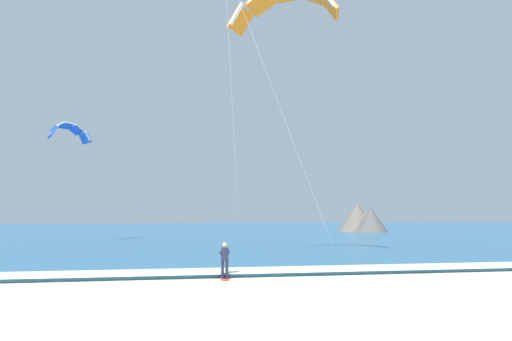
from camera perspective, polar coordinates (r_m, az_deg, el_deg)
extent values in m
plane|color=beige|center=(14.30, 18.96, -16.78)|extent=(200.00, 200.00, 0.00)
cube|color=teal|center=(84.74, -6.28, -6.68)|extent=(200.00, 120.00, 0.20)
cube|color=white|center=(26.47, 4.29, -10.84)|extent=(200.00, 2.64, 0.04)
ellipsoid|color=#E04C38|center=(24.36, -3.49, -11.84)|extent=(0.55, 1.43, 0.05)
cube|color=black|center=(24.60, -3.56, -11.67)|extent=(0.16, 0.07, 0.04)
cube|color=black|center=(24.11, -3.41, -11.81)|extent=(0.16, 0.07, 0.04)
cylinder|color=#191E38|center=(24.31, -3.72, -10.92)|extent=(0.14, 0.14, 0.84)
cylinder|color=#191E38|center=(24.32, -3.24, -10.92)|extent=(0.14, 0.14, 0.84)
cube|color=#191E38|center=(24.24, -3.47, -9.23)|extent=(0.35, 0.23, 0.60)
sphere|color=tan|center=(24.21, -3.47, -8.19)|extent=(0.22, 0.22, 0.22)
cylinder|color=#191E38|center=(24.39, -3.92, -9.08)|extent=(0.13, 0.51, 0.22)
cylinder|color=#191E38|center=(24.41, -3.07, -9.08)|extent=(0.13, 0.51, 0.22)
cylinder|color=black|center=(24.62, -3.52, -9.04)|extent=(0.55, 0.08, 0.04)
cube|color=#3F3F42|center=(24.38, -3.49, -9.72)|extent=(0.13, 0.09, 0.10)
cube|color=orange|center=(32.39, 8.16, 17.70)|extent=(1.34, 1.78, 1.68)
cube|color=orange|center=(34.64, 0.58, 18.04)|extent=(2.07, 1.82, 1.31)
cube|color=orange|center=(34.43, -1.74, 16.26)|extent=(1.85, 1.47, 1.68)
cube|color=white|center=(34.08, -2.16, 16.95)|extent=(0.93, 0.74, 1.36)
cylinder|color=#B2B2B7|center=(27.60, 2.95, 6.23)|extent=(6.82, 3.96, 14.19)
cylinder|color=#B2B2B7|center=(28.82, -2.56, 5.76)|extent=(2.00, 7.43, 14.19)
cube|color=blue|center=(55.01, -18.37, 3.41)|extent=(1.27, 0.87, 1.24)
cube|color=white|center=(54.80, -18.09, 3.67)|extent=(0.51, 0.62, 0.97)
cube|color=blue|center=(54.71, -19.29, 4.24)|extent=(1.39, 1.24, 1.01)
cube|color=white|center=(54.50, -19.02, 4.51)|extent=(0.70, 0.88, 0.64)
cube|color=blue|center=(54.03, -20.27, 4.66)|extent=(1.39, 1.44, 0.55)
cube|color=white|center=(53.81, -20.00, 4.93)|extent=(0.78, 0.97, 0.16)
cube|color=blue|center=(53.09, -21.10, 4.56)|extent=(1.24, 1.46, 1.01)
cube|color=white|center=(52.87, -20.83, 4.84)|extent=(0.72, 0.88, 0.64)
cube|color=blue|center=(52.10, -21.58, 3.95)|extent=(0.97, 1.34, 1.24)
cube|color=white|center=(51.88, -21.31, 4.23)|extent=(0.52, 0.65, 0.97)
cone|color=#665B51|center=(82.03, 11.17, -5.19)|extent=(6.67, 6.67, 4.48)
cone|color=#56514C|center=(81.39, 12.14, -5.50)|extent=(6.80, 6.80, 3.57)
cone|color=#56514C|center=(79.77, 12.61, -5.38)|extent=(5.08, 5.08, 3.94)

